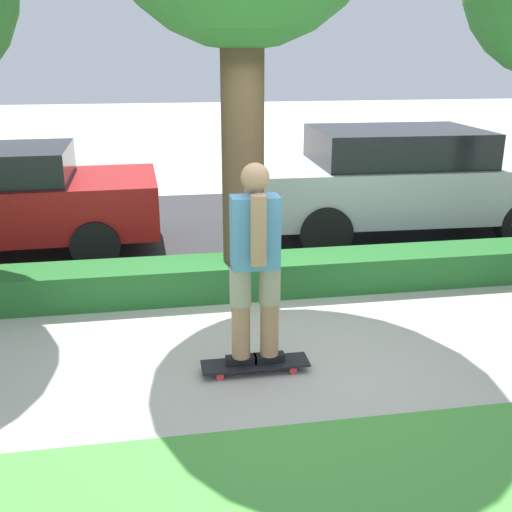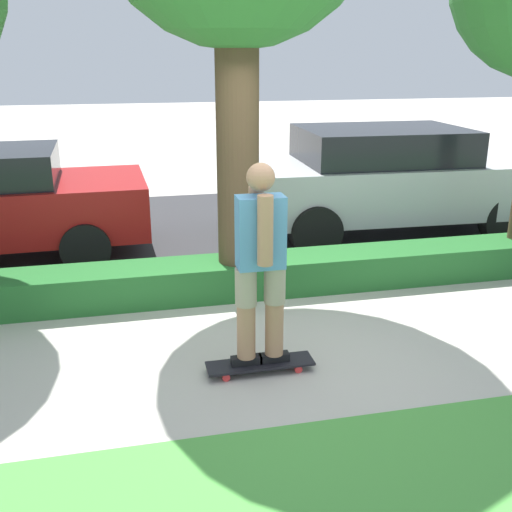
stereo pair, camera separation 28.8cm
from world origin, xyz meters
TOP-DOWN VIEW (x-y plane):
  - ground_plane at (0.00, 0.00)m, footprint 60.00×60.00m
  - street_asphalt at (0.00, 4.20)m, footprint 14.01×5.00m
  - hedge_row at (0.00, 1.60)m, footprint 14.01×0.60m
  - skateboard at (-0.23, -0.18)m, footprint 0.92×0.24m
  - skater_person at (-0.23, -0.18)m, footprint 0.50×0.44m
  - parked_car_middle at (2.55, 3.52)m, footprint 4.57×2.06m

SIDE VIEW (x-z plane):
  - ground_plane at x=0.00m, z-range 0.00..0.00m
  - street_asphalt at x=0.00m, z-range 0.00..0.01m
  - skateboard at x=-0.23m, z-range 0.03..0.11m
  - hedge_row at x=0.00m, z-range 0.00..0.40m
  - parked_car_middle at x=2.55m, z-range 0.05..1.62m
  - skater_person at x=-0.23m, z-range 0.14..1.85m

